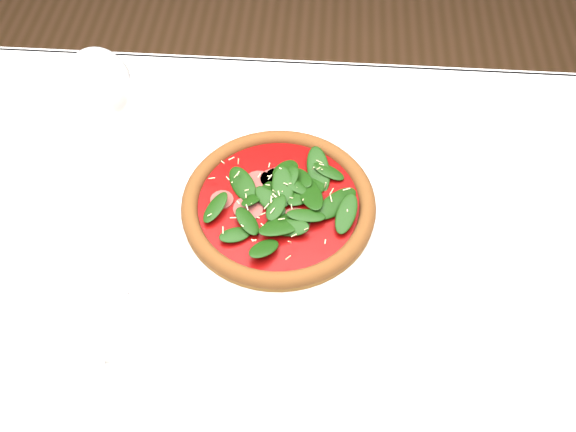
# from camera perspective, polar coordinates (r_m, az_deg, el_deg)

# --- Properties ---
(dining_table) EXTENTS (1.21, 0.81, 0.75)m
(dining_table) POSITION_cam_1_polar(r_m,az_deg,el_deg) (0.93, -5.30, -7.31)
(dining_table) COLOR white
(dining_table) RESTS_ON ground
(plate) EXTENTS (0.31, 0.31, 0.01)m
(plate) POSITION_cam_1_polar(r_m,az_deg,el_deg) (0.88, -0.83, 0.53)
(plate) COLOR silver
(plate) RESTS_ON dining_table
(pizza) EXTENTS (0.34, 0.34, 0.03)m
(pizza) POSITION_cam_1_polar(r_m,az_deg,el_deg) (0.87, -0.85, 1.22)
(pizza) COLOR olive
(pizza) RESTS_ON plate
(wine_glass) EXTENTS (0.09, 0.09, 0.21)m
(wine_glass) POSITION_cam_1_polar(r_m,az_deg,el_deg) (0.87, -16.28, 10.68)
(wine_glass) COLOR silver
(wine_glass) RESTS_ON dining_table
(napkin) EXTENTS (0.15, 0.07, 0.01)m
(napkin) POSITION_cam_1_polar(r_m,az_deg,el_deg) (0.81, -15.55, -10.06)
(napkin) COLOR white
(napkin) RESTS_ON dining_table
(fork) EXTENTS (0.03, 0.17, 0.00)m
(fork) POSITION_cam_1_polar(r_m,az_deg,el_deg) (0.82, -15.06, -7.96)
(fork) COLOR silver
(fork) RESTS_ON napkin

